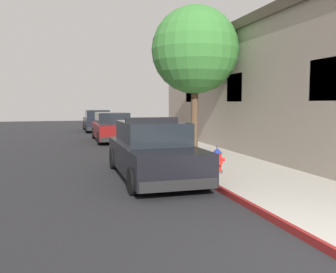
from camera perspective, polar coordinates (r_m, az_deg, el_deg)
The scene contains 9 objects.
ground_plane at distance 13.87m, azimuth -20.07°, elevation -4.03°, with size 31.89×60.00×0.20m, color #232326.
sidewalk_pavement at distance 14.68m, azimuth 3.99°, elevation -2.56°, with size 2.98×60.00×0.13m, color #ADA89E.
curb_painted_edge at distance 14.23m, azimuth -1.82°, elevation -2.80°, with size 0.08×60.00×0.13m, color maroon.
storefront_building at distance 16.42m, azimuth 21.48°, elevation 6.89°, with size 7.21×18.87×5.24m.
police_cruiser at distance 10.00m, azimuth -2.47°, elevation -2.34°, with size 1.94×4.84×1.68m.
parked_car_silver_ahead at distance 19.96m, azimuth -8.85°, elevation 1.43°, with size 1.94×4.84×1.56m.
parked_car_dark_far at distance 27.35m, azimuth -11.16°, elevation 2.43°, with size 1.94×4.84×1.56m.
fire_hydrant at distance 10.12m, azimuth 7.82°, elevation -3.79°, with size 0.44×0.40×0.76m.
street_tree at distance 14.35m, azimuth 4.30°, elevation 13.45°, with size 3.38×3.38×5.68m.
Camera 1 is at (-3.50, -3.66, 2.08)m, focal length 38.40 mm.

